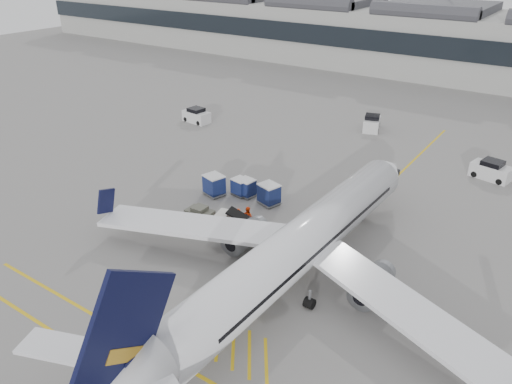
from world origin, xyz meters
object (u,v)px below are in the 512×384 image
Objects in this scene: pushback_tug at (200,214)px; ramp_agent_b at (248,217)px; baggage_cart_a at (269,194)px; belt_loader at (236,226)px; airliner_main at (295,249)px; ramp_agent_a at (239,219)px.

ramp_agent_b is at bearing 19.05° from pushback_tug.
baggage_cart_a is at bearing -74.90° from ramp_agent_b.
belt_loader reaches higher than ramp_agent_b.
baggage_cart_a reaches higher than pushback_tug.
pushback_tug is at bearing 25.06° from ramp_agent_b.
ramp_agent_b is 4.38m from pushback_tug.
ramp_agent_b is at bearing -63.71° from baggage_cart_a.
baggage_cart_a is (-8.15, 9.20, -1.78)m from airliner_main.
baggage_cart_a is 4.64m from ramp_agent_b.
airliner_main is 12.07m from pushback_tug.
airliner_main is at bearing -36.43° from belt_loader.
belt_loader is at bearing 1.06° from pushback_tug.
pushback_tug is (-11.43, 3.13, -2.26)m from airliner_main.
ramp_agent_b reaches higher than pushback_tug.
baggage_cart_a reaches higher than ramp_agent_a.
airliner_main is 8.59m from belt_loader.
ramp_agent_a is 0.80m from ramp_agent_b.
airliner_main is 18.98× the size of ramp_agent_b.
baggage_cart_a is 6.91m from pushback_tug.
ramp_agent_a is 3.76m from pushback_tug.
airliner_main is at bearing -79.23° from ramp_agent_a.
airliner_main is 12.42m from baggage_cart_a.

